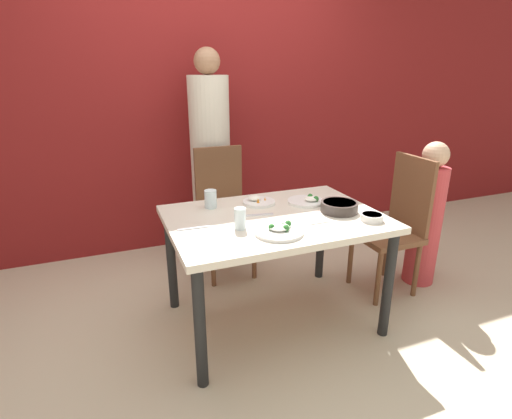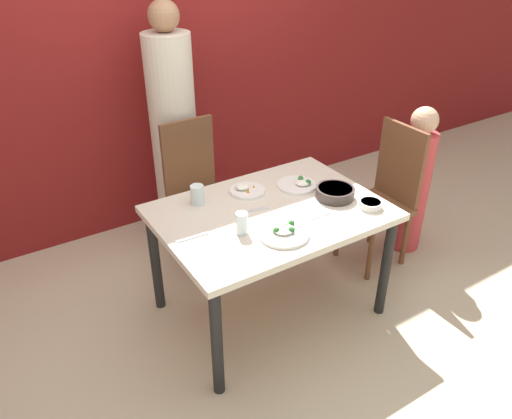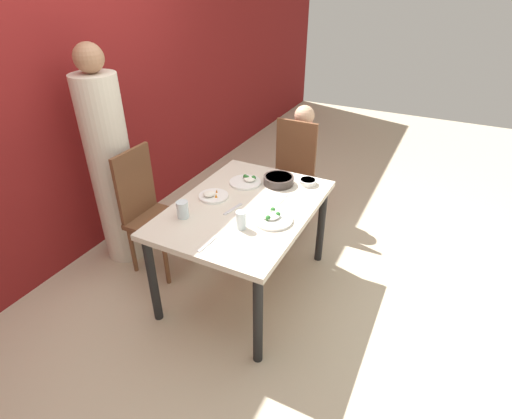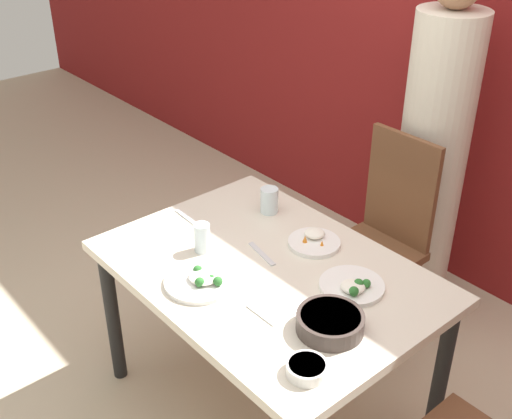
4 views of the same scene
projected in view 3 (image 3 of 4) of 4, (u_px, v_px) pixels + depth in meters
The scene contains 17 objects.
ground_plane at pixel (246, 285), 3.12m from camera, with size 10.00×10.00×0.00m, color beige.
wall_back at pixel (71, 89), 2.99m from camera, with size 10.00×0.06×2.70m.
dining_table at pixel (245, 216), 2.79m from camera, with size 1.27×0.90×0.73m.
chair_adult_spot at pixel (149, 209), 3.10m from camera, with size 0.40×0.40×0.99m.
chair_child_spot at pixel (290, 175), 3.62m from camera, with size 0.40×0.40×0.99m.
person_adult at pixel (111, 169), 3.08m from camera, with size 0.33×0.33×1.72m.
person_child at pixel (301, 164), 3.84m from camera, with size 0.23×0.23×1.08m.
bowl_curry at pixel (279, 180), 3.00m from camera, with size 0.23×0.23×0.06m.
plate_rice_adult at pixel (272, 218), 2.58m from camera, with size 0.27×0.27×0.05m.
plate_rice_child at pixel (213, 196), 2.83m from camera, with size 0.21×0.21×0.05m.
plate_noodles at pixel (246, 181), 3.02m from camera, with size 0.24×0.24×0.05m.
bowl_rice_small at pixel (308, 182), 3.00m from camera, with size 0.13×0.13×0.04m.
glass_water_tall at pixel (241, 220), 2.47m from camera, with size 0.06×0.06×0.12m.
glass_water_short at pixel (183, 210), 2.59m from camera, with size 0.08×0.08×0.11m.
napkin_folded at pixel (275, 197), 2.84m from camera, with size 0.14×0.14×0.01m.
fork_steel at pixel (233, 209), 2.70m from camera, with size 0.18×0.05×0.01m.
spoon_steel at pixel (208, 244), 2.36m from camera, with size 0.18×0.03×0.01m.
Camera 3 is at (-2.07, -1.14, 2.12)m, focal length 28.00 mm.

